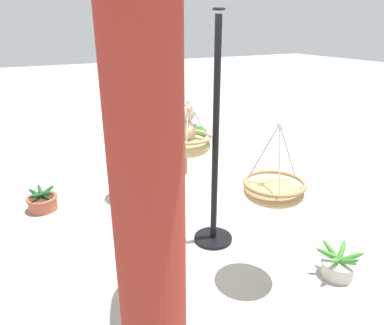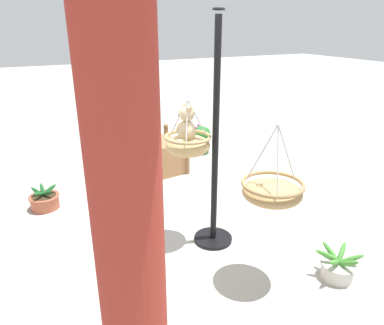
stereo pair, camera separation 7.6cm
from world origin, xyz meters
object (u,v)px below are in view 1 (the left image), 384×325
hanging_basket_with_teddy (188,144)px  hanging_basket_right_low (137,131)px  wooden_planter_box (158,156)px  potted_plant_tall_leafy (338,265)px  hanging_basket_left_high (274,190)px  display_sign_board (148,223)px  teddy_bear (186,127)px  potted_plant_flowering_red (42,201)px  display_pole_central (215,178)px  potted_plant_small_succulent (197,139)px

hanging_basket_with_teddy → hanging_basket_right_low: bearing=4.8°
wooden_planter_box → potted_plant_tall_leafy: bearing=-170.6°
hanging_basket_left_high → display_sign_board: size_ratio=0.48×
wooden_planter_box → teddy_bear: bearing=166.6°
teddy_bear → display_sign_board: size_ratio=0.27×
hanging_basket_right_low → wooden_planter_box: 1.18m
potted_plant_flowering_red → wooden_planter_box: bearing=-74.6°
display_sign_board → hanging_basket_with_teddy: bearing=-42.5°
potted_plant_flowering_red → hanging_basket_left_high: bearing=-144.5°
hanging_basket_with_teddy → hanging_basket_left_high: (-0.98, -0.37, -0.21)m
display_pole_central → display_sign_board: 1.28m
display_sign_board → potted_plant_tall_leafy: bearing=-102.5°
hanging_basket_left_high → hanging_basket_right_low: bearing=11.8°
potted_plant_flowering_red → hanging_basket_with_teddy: bearing=-137.3°
wooden_planter_box → potted_plant_tall_leafy: 3.39m
teddy_bear → potted_plant_flowering_red: teddy_bear is taller
display_pole_central → potted_plant_small_succulent: bearing=-24.7°
teddy_bear → potted_plant_flowering_red: (1.54, 1.40, -1.24)m
potted_plant_small_succulent → display_sign_board: 4.20m
display_pole_central → display_sign_board: size_ratio=1.63×
hanging_basket_left_high → potted_plant_tall_leafy: hanging_basket_left_high is taller
potted_plant_small_succulent → hanging_basket_with_teddy: bearing=149.8°
display_pole_central → teddy_bear: (0.15, 0.27, 0.58)m
hanging_basket_left_high → display_sign_board: bearing=84.8°
hanging_basket_left_high → hanging_basket_right_low: 2.34m
potted_plant_tall_leafy → potted_plant_small_succulent: size_ratio=0.77×
wooden_planter_box → potted_plant_small_succulent: 1.16m
hanging_basket_with_teddy → wooden_planter_box: bearing=-12.8°
display_pole_central → potted_plant_small_succulent: 3.05m
display_pole_central → hanging_basket_right_low: size_ratio=3.40×
hanging_basket_with_teddy → display_sign_board: size_ratio=0.39×
hanging_basket_right_low → potted_plant_small_succulent: bearing=-51.8°
hanging_basket_left_high → potted_plant_tall_leafy: (-0.30, -0.66, -0.85)m
potted_plant_flowering_red → display_sign_board: bearing=-165.4°
teddy_bear → display_sign_board: 1.25m
hanging_basket_with_teddy → potted_plant_tall_leafy: hanging_basket_with_teddy is taller
hanging_basket_with_teddy → hanging_basket_left_high: bearing=-159.2°
potted_plant_flowering_red → potted_plant_tall_leafy: (-2.82, -2.45, -0.00)m
display_pole_central → potted_plant_flowering_red: display_pole_central is taller
hanging_basket_left_high → wooden_planter_box: 3.12m
hanging_basket_with_teddy → potted_plant_flowering_red: bearing=42.7°
hanging_basket_left_high → potted_plant_tall_leafy: bearing=-114.4°
display_pole_central → wooden_planter_box: size_ratio=2.95×
hanging_basket_with_teddy → hanging_basket_right_low: hanging_basket_with_teddy is taller
teddy_bear → potted_plant_tall_leafy: (-1.27, -1.05, -1.24)m
potted_plant_tall_leafy → wooden_planter_box: bearing=9.4°
teddy_bear → potted_plant_small_succulent: (2.59, -1.53, -1.08)m
hanging_basket_with_teddy → teddy_bear: (-0.00, 0.02, 0.19)m
hanging_basket_left_high → hanging_basket_right_low: hanging_basket_right_low is taller
display_pole_central → display_sign_board: (-0.72, 1.05, 0.11)m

